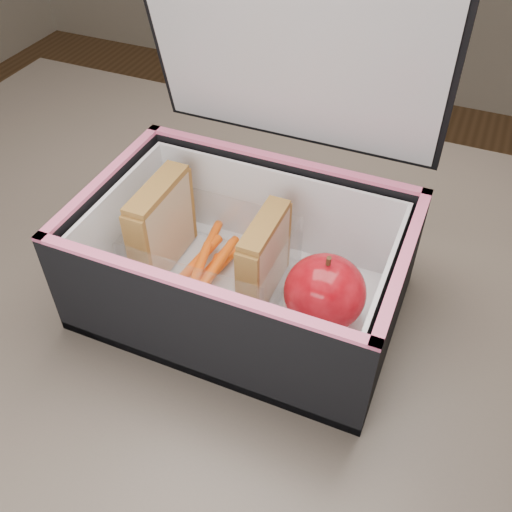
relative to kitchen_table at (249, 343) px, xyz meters
The scene contains 8 objects.
kitchen_table is the anchor object (origin of this frame).
lunch_bag 0.16m from the kitchen_table, 78.87° to the right, with size 0.32×0.26×0.32m.
plastic_tub 0.14m from the kitchen_table, behind, with size 0.16×0.12×0.07m, color white, non-canonical shape.
sandwich_left 0.19m from the kitchen_table, behind, with size 0.03×0.09×0.10m.
sandwich_right 0.16m from the kitchen_table, 12.22° to the right, with size 0.02×0.08×0.09m.
carrot_sticks 0.13m from the kitchen_table, 169.21° to the right, with size 0.04×0.13×0.03m.
paper_napkin 0.14m from the kitchen_table, 10.54° to the right, with size 0.08×0.08×0.01m, color white.
red_apple 0.18m from the kitchen_table, 13.83° to the right, with size 0.10×0.10×0.08m.
Camera 1 is at (0.18, -0.39, 1.21)m, focal length 40.00 mm.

